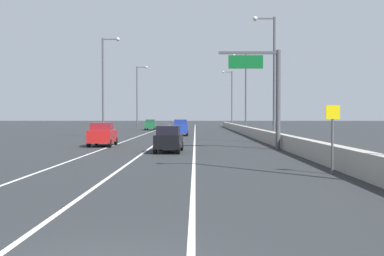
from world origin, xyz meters
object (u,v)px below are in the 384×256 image
Objects in this scene: lamp_post_right_second at (272,72)px; lamp_post_right_fourth at (231,96)px; lamp_post_right_third at (244,88)px; lamp_post_left_far at (138,94)px; car_red_3 at (103,135)px; lamp_post_left_mid at (105,81)px; overhead_sign_gantry at (268,87)px; car_blue_1 at (181,128)px; speed_advisory_sign at (333,134)px; car_green_2 at (151,125)px; car_black_0 at (169,139)px.

lamp_post_right_fourth is (0.20, 50.56, 0.00)m from lamp_post_right_second.
lamp_post_left_far is at bearing 138.16° from lamp_post_right_third.
lamp_post_left_far is at bearing 93.60° from car_red_3.
lamp_post_right_third is 22.99m from lamp_post_left_mid.
overhead_sign_gantry reaches higher than car_blue_1.
car_blue_1 is 20.78m from car_red_3.
lamp_post_right_fourth reaches higher than speed_advisory_sign.
car_green_2 is (-15.17, 38.33, -5.73)m from lamp_post_right_second.
lamp_post_right_second is at bearing 78.51° from overhead_sign_gantry.
car_black_0 is (-8.98, -10.72, -5.75)m from lamp_post_right_second.
lamp_post_left_mid reaches higher than overhead_sign_gantry.
overhead_sign_gantry is 8.33m from lamp_post_right_second.
lamp_post_left_far reaches higher than car_green_2.
car_black_0 is (-7.36, -2.78, -3.80)m from overhead_sign_gantry.
lamp_post_right_fourth reaches higher than car_blue_1.
car_green_2 is at bearing -49.51° from lamp_post_left_far.
speed_advisory_sign is 66.01m from lamp_post_left_far.
speed_advisory_sign reaches higher than car_green_2.
car_blue_1 is (-7.39, 23.41, -3.70)m from overhead_sign_gantry.
lamp_post_left_far reaches higher than speed_advisory_sign.
lamp_post_right_fourth and lamp_post_left_far have the same top height.
lamp_post_left_mid reaches higher than car_red_3.
lamp_post_right_second and lamp_post_left_mid have the same top height.
lamp_post_right_fourth is at bearing 74.64° from car_red_3.
lamp_post_left_mid is 2.88× the size of car_black_0.
lamp_post_right_fourth reaches higher than overhead_sign_gantry.
lamp_post_left_far is at bearing 99.60° from car_black_0.
lamp_post_left_mid reaches higher than car_black_0.
lamp_post_right_second is at bearing -59.80° from car_blue_1.
lamp_post_left_mid is (-16.23, 19.00, 1.94)m from overhead_sign_gantry.
lamp_post_right_second reaches higher than car_blue_1.
car_blue_1 is (-0.03, 26.18, 0.11)m from car_black_0.
lamp_post_right_third is at bearing 46.83° from car_blue_1.
lamp_post_right_fourth is (1.82, 58.51, 1.94)m from overhead_sign_gantry.
speed_advisory_sign is 22.86m from lamp_post_right_second.
lamp_post_right_fourth reaches higher than car_black_0.
lamp_post_right_second reaches higher than car_green_2.
lamp_post_left_far is at bearing 104.62° from speed_advisory_sign.
lamp_post_right_fourth is 57.34m from car_red_3.
lamp_post_left_mid is (-18.05, -14.23, 0.00)m from lamp_post_right_third.
overhead_sign_gantry is 8.74m from car_black_0.
lamp_post_right_third reaches higher than car_blue_1.
car_red_3 is (2.88, -45.85, -5.69)m from lamp_post_left_far.
lamp_post_right_second reaches higher than overhead_sign_gantry.
car_blue_1 is at bearing -74.89° from car_green_2.
lamp_post_right_fourth is 2.47× the size of car_green_2.
lamp_post_right_second reaches higher than car_black_0.
lamp_post_right_third is 37.60m from car_black_0.
car_black_0 is at bearing -89.94° from car_blue_1.
lamp_post_right_second is at bearing -66.74° from lamp_post_left_far.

